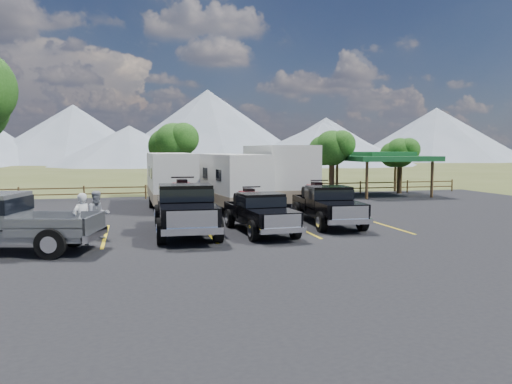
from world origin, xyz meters
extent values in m
plane|color=#444D20|center=(0.00, 0.00, 0.00)|extent=(320.00, 320.00, 0.00)
cube|color=black|center=(0.00, 3.00, 0.02)|extent=(44.00, 34.00, 0.04)
cube|color=gold|center=(-6.00, 4.00, 0.04)|extent=(0.12, 5.50, 0.01)
cube|color=gold|center=(-2.00, 4.00, 0.04)|extent=(0.12, 5.50, 0.01)
cube|color=gold|center=(2.00, 4.00, 0.04)|extent=(0.12, 5.50, 0.01)
cube|color=gold|center=(6.00, 4.00, 0.04)|extent=(0.12, 5.50, 0.01)
cylinder|color=black|center=(9.00, 17.00, 1.40)|extent=(0.39, 0.39, 2.80)
sphere|color=#1A4711|center=(9.00, 17.00, 3.50)|extent=(2.52, 2.52, 2.52)
sphere|color=#1A4711|center=(9.54, 16.55, 3.77)|extent=(1.98, 1.98, 1.98)
sphere|color=#1A4711|center=(8.50, 17.40, 3.32)|extent=(2.16, 2.16, 2.16)
cylinder|color=black|center=(15.00, 18.00, 1.26)|extent=(0.38, 0.38, 2.52)
sphere|color=#1A4711|center=(15.00, 18.00, 3.15)|extent=(2.24, 2.24, 2.24)
sphere|color=#1A4711|center=(15.48, 17.60, 3.39)|extent=(1.76, 1.76, 1.76)
sphere|color=#1A4711|center=(14.55, 18.35, 2.99)|extent=(1.92, 1.92, 1.92)
cylinder|color=black|center=(-2.00, 19.00, 1.54)|extent=(0.41, 0.41, 3.08)
sphere|color=#1A4711|center=(-2.00, 19.00, 3.85)|extent=(2.80, 2.80, 2.80)
sphere|color=#1A4711|center=(-1.40, 18.50, 4.15)|extent=(2.20, 2.20, 2.20)
sphere|color=#1A4711|center=(-2.56, 19.44, 3.65)|extent=(2.40, 2.40, 2.40)
cylinder|color=brown|center=(-12.00, 18.50, 0.50)|extent=(0.12, 0.12, 1.00)
cylinder|color=brown|center=(-8.00, 18.50, 0.50)|extent=(0.12, 0.12, 1.00)
cylinder|color=brown|center=(-4.00, 18.50, 0.50)|extent=(0.12, 0.12, 1.00)
cylinder|color=brown|center=(0.00, 18.50, 0.50)|extent=(0.12, 0.12, 1.00)
cylinder|color=brown|center=(4.00, 18.50, 0.50)|extent=(0.12, 0.12, 1.00)
cylinder|color=brown|center=(8.00, 18.50, 0.50)|extent=(0.12, 0.12, 1.00)
cylinder|color=brown|center=(12.00, 18.50, 0.50)|extent=(0.12, 0.12, 1.00)
cylinder|color=brown|center=(16.00, 18.50, 0.50)|extent=(0.12, 0.12, 1.00)
cylinder|color=brown|center=(20.00, 18.50, 0.50)|extent=(0.12, 0.12, 1.00)
cube|color=brown|center=(2.00, 18.50, 0.45)|extent=(36.00, 0.06, 0.08)
cube|color=brown|center=(2.00, 18.50, 0.85)|extent=(36.00, 0.06, 0.08)
cylinder|color=brown|center=(10.50, 14.50, 1.30)|extent=(0.20, 0.20, 2.60)
cylinder|color=brown|center=(10.50, 19.50, 1.30)|extent=(0.20, 0.20, 2.60)
cylinder|color=brown|center=(15.50, 14.50, 1.30)|extent=(0.20, 0.20, 2.60)
cylinder|color=brown|center=(15.50, 19.50, 1.30)|extent=(0.20, 0.20, 2.60)
cube|color=#175327|center=(13.00, 17.00, 2.75)|extent=(6.20, 6.20, 0.35)
cube|color=#175327|center=(13.00, 17.00, 3.05)|extent=(3.50, 3.50, 0.35)
cone|color=slate|center=(-18.00, 112.00, 7.00)|extent=(44.00, 44.00, 14.00)
cone|color=slate|center=(14.00, 108.00, 9.00)|extent=(52.00, 52.00, 18.00)
cone|color=slate|center=(48.00, 114.00, 6.00)|extent=(40.00, 40.00, 12.00)
cone|color=slate|center=(80.00, 110.00, 7.50)|extent=(50.00, 50.00, 15.00)
cone|color=slate|center=(-5.00, 87.00, 4.00)|extent=(32.00, 32.00, 8.00)
cone|color=slate|center=(35.00, 84.00, 4.50)|extent=(40.00, 40.00, 9.00)
cube|color=black|center=(-2.88, 3.73, 0.72)|extent=(2.20, 6.23, 0.39)
cube|color=black|center=(-2.95, 1.65, 1.12)|extent=(2.14, 2.02, 0.54)
cube|color=black|center=(-2.89, 3.60, 1.50)|extent=(2.09, 1.76, 1.08)
cube|color=black|center=(-2.89, 3.60, 1.66)|extent=(2.14, 1.82, 0.49)
cube|color=black|center=(-2.81, 5.67, 1.02)|extent=(2.17, 2.67, 0.60)
cube|color=silver|center=(-2.99, 0.55, 1.07)|extent=(1.73, 0.15, 0.60)
cube|color=silver|center=(-2.99, 0.48, 0.66)|extent=(2.13, 0.27, 0.24)
cube|color=silver|center=(-2.77, 6.97, 0.66)|extent=(2.13, 0.25, 0.24)
cylinder|color=black|center=(-3.97, 1.62, 0.53)|extent=(0.36, 0.98, 0.97)
cylinder|color=black|center=(-1.94, 1.55, 0.53)|extent=(0.36, 0.98, 0.97)
cylinder|color=black|center=(-3.82, 5.90, 0.53)|extent=(0.36, 0.98, 0.97)
cylinder|color=black|center=(-1.79, 5.83, 0.53)|extent=(0.36, 0.98, 0.97)
cube|color=maroon|center=(-2.81, 5.67, 1.75)|extent=(0.81, 1.43, 0.38)
cube|color=black|center=(-2.81, 5.67, 2.02)|extent=(0.46, 0.83, 0.19)
cube|color=maroon|center=(-2.84, 5.08, 1.86)|extent=(0.88, 0.41, 0.24)
cylinder|color=black|center=(-2.83, 5.19, 2.24)|extent=(0.98, 0.10, 0.06)
cylinder|color=black|center=(-3.32, 5.09, 1.53)|extent=(0.30, 0.62, 0.61)
cylinder|color=black|center=(-2.35, 5.06, 1.53)|extent=(0.30, 0.62, 0.61)
cylinder|color=black|center=(-3.28, 6.28, 1.53)|extent=(0.30, 0.62, 0.61)
cylinder|color=black|center=(-2.31, 6.25, 1.53)|extent=(0.30, 0.62, 0.61)
cube|color=black|center=(0.09, 3.21, 0.59)|extent=(1.92, 5.11, 0.32)
cube|color=black|center=(0.19, 1.52, 0.92)|extent=(1.78, 1.68, 0.44)
cube|color=black|center=(0.10, 3.10, 1.23)|extent=(1.74, 1.47, 0.88)
cube|color=black|center=(0.10, 3.10, 1.36)|extent=(1.77, 1.53, 0.40)
cube|color=black|center=(-0.01, 4.79, 0.84)|extent=(1.82, 2.21, 0.48)
cube|color=silver|center=(0.24, 0.62, 0.88)|extent=(1.41, 0.16, 0.48)
cube|color=silver|center=(0.25, 0.57, 0.54)|extent=(1.73, 0.26, 0.19)
cube|color=silver|center=(-0.07, 5.85, 0.54)|extent=(1.73, 0.24, 0.19)
cylinder|color=black|center=(-0.63, 1.42, 0.44)|extent=(0.31, 0.81, 0.79)
cylinder|color=black|center=(1.02, 1.52, 0.44)|extent=(0.31, 0.81, 0.79)
cylinder|color=black|center=(-0.84, 4.90, 0.44)|extent=(0.31, 0.81, 0.79)
cylinder|color=black|center=(0.81, 5.00, 0.44)|extent=(0.31, 0.81, 0.79)
cube|color=maroon|center=(-0.01, 4.79, 1.43)|extent=(0.68, 1.18, 0.31)
cube|color=black|center=(-0.01, 4.79, 1.65)|extent=(0.39, 0.68, 0.16)
cube|color=maroon|center=(0.02, 4.31, 1.52)|extent=(0.72, 0.35, 0.19)
cylinder|color=black|center=(0.02, 4.40, 1.83)|extent=(0.79, 0.10, 0.05)
cylinder|color=black|center=(-0.37, 4.28, 1.26)|extent=(0.26, 0.51, 0.49)
cylinder|color=black|center=(0.42, 4.33, 1.26)|extent=(0.26, 0.51, 0.49)
cylinder|color=black|center=(-0.43, 5.25, 1.26)|extent=(0.26, 0.51, 0.49)
cylinder|color=black|center=(0.36, 5.30, 1.26)|extent=(0.26, 0.51, 0.49)
cube|color=black|center=(3.59, 4.55, 0.64)|extent=(2.10, 5.50, 0.34)
cube|color=black|center=(3.47, 2.74, 0.99)|extent=(1.93, 1.82, 0.47)
cube|color=black|center=(3.58, 4.44, 1.32)|extent=(1.87, 1.59, 0.95)
cube|color=black|center=(3.58, 4.44, 1.46)|extent=(1.92, 1.65, 0.43)
cube|color=black|center=(3.70, 6.25, 0.90)|extent=(1.97, 2.39, 0.52)
cube|color=silver|center=(3.40, 1.78, 0.94)|extent=(1.51, 0.18, 0.52)
cube|color=silver|center=(3.40, 1.72, 0.58)|extent=(1.86, 0.30, 0.21)
cube|color=silver|center=(3.78, 7.38, 0.58)|extent=(1.86, 0.28, 0.21)
cylinder|color=black|center=(2.58, 2.75, 0.47)|extent=(0.34, 0.87, 0.85)
cylinder|color=black|center=(4.35, 2.63, 0.47)|extent=(0.34, 0.87, 0.85)
cylinder|color=black|center=(2.83, 6.48, 0.47)|extent=(0.34, 0.87, 0.85)
cylinder|color=black|center=(4.60, 6.36, 0.47)|extent=(0.34, 0.87, 0.85)
cube|color=maroon|center=(3.70, 6.25, 1.53)|extent=(0.74, 1.27, 0.33)
cube|color=black|center=(3.70, 6.25, 1.77)|extent=(0.43, 0.73, 0.17)
cube|color=maroon|center=(3.67, 5.73, 1.63)|extent=(0.78, 0.38, 0.21)
cylinder|color=black|center=(3.68, 5.83, 1.96)|extent=(0.85, 0.11, 0.06)
cylinder|color=black|center=(3.24, 5.76, 1.34)|extent=(0.28, 0.54, 0.53)
cylinder|color=black|center=(4.09, 5.70, 1.34)|extent=(0.28, 0.54, 0.53)
cylinder|color=black|center=(3.32, 6.80, 1.34)|extent=(0.28, 0.54, 0.53)
cylinder|color=black|center=(4.16, 6.74, 1.34)|extent=(0.28, 0.54, 0.53)
cube|color=white|center=(-2.76, 12.70, 1.89)|extent=(2.38, 7.30, 2.62)
cube|color=#7D6C56|center=(-2.76, 12.70, 0.87)|extent=(2.41, 7.34, 0.58)
cube|color=black|center=(-3.92, 10.87, 2.15)|extent=(0.03, 0.87, 0.58)
cube|color=black|center=(-1.57, 10.88, 2.15)|extent=(0.03, 0.87, 0.58)
cylinder|color=black|center=(-3.86, 12.98, 0.38)|extent=(0.25, 0.68, 0.68)
cylinder|color=black|center=(-1.67, 12.99, 0.38)|extent=(0.25, 0.68, 0.68)
cube|color=black|center=(-2.73, 8.18, 0.53)|extent=(0.13, 1.75, 0.10)
cube|color=white|center=(0.24, 10.47, 1.86)|extent=(3.18, 7.43, 2.59)
cube|color=#7D6C56|center=(0.24, 10.47, 0.86)|extent=(3.20, 7.46, 0.58)
cube|color=black|center=(-0.69, 8.54, 2.12)|extent=(0.13, 0.86, 0.58)
cube|color=black|center=(1.62, 8.83, 2.12)|extent=(0.13, 0.86, 0.58)
cylinder|color=black|center=(-0.87, 10.62, 0.38)|extent=(0.32, 0.70, 0.67)
cylinder|color=black|center=(1.28, 10.89, 0.38)|extent=(0.32, 0.70, 0.67)
cube|color=black|center=(0.79, 6.04, 0.52)|extent=(0.33, 1.73, 0.10)
cube|color=white|center=(3.46, 12.04, 2.14)|extent=(3.04, 8.42, 2.99)
cube|color=#7D6C56|center=(3.46, 12.04, 0.98)|extent=(3.07, 8.46, 0.66)
cube|color=black|center=(2.03, 10.03, 2.44)|extent=(0.07, 1.00, 0.66)
cube|color=black|center=(4.71, 9.90, 2.44)|extent=(0.07, 1.00, 0.66)
cylinder|color=black|center=(2.23, 12.43, 0.43)|extent=(0.31, 0.79, 0.77)
cylinder|color=black|center=(4.73, 12.31, 0.43)|extent=(0.31, 0.79, 0.77)
cube|color=black|center=(3.22, 6.89, 0.59)|extent=(0.22, 2.00, 0.11)
cube|color=slate|center=(-7.38, 1.11, 1.00)|extent=(2.97, 2.61, 0.58)
cube|color=silver|center=(-6.15, 0.79, 0.65)|extent=(0.68, 2.06, 0.23)
cylinder|color=black|center=(-6.95, 2.03, 0.52)|extent=(1.00, 0.55, 0.96)
cylinder|color=black|center=(-7.44, 0.09, 0.52)|extent=(1.00, 0.55, 0.96)
imported|color=#BCBCBC|center=(-6.69, 2.02, 0.98)|extent=(0.81, 0.79, 1.88)
imported|color=gray|center=(-6.22, 3.36, 0.96)|extent=(1.08, 0.96, 1.84)
camera|label=1|loc=(-5.00, -16.25, 3.47)|focal=35.00mm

